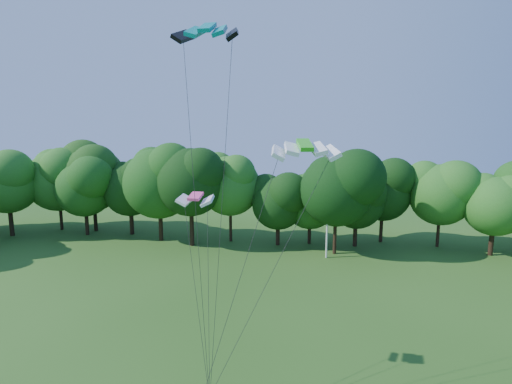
# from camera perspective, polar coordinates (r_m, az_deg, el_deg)

# --- Properties ---
(utility_pole) EXTENTS (1.61, 0.32, 8.10)m
(utility_pole) POSITION_cam_1_polar(r_m,az_deg,el_deg) (44.51, 10.14, -4.12)
(utility_pole) COLOR silver
(utility_pole) RESTS_ON ground
(kite_teal) EXTENTS (3.22, 1.50, 0.77)m
(kite_teal) POSITION_cam_1_polar(r_m,az_deg,el_deg) (21.53, -6.98, 22.30)
(kite_teal) COLOR #048686
(kite_teal) RESTS_ON ground
(kite_green) EXTENTS (3.17, 1.90, 0.55)m
(kite_green) POSITION_cam_1_polar(r_m,az_deg,el_deg) (18.11, 6.98, 6.69)
(kite_green) COLOR green
(kite_green) RESTS_ON ground
(kite_pink) EXTENTS (2.03, 1.06, 0.37)m
(kite_pink) POSITION_cam_1_polar(r_m,az_deg,el_deg) (21.88, -8.62, -0.60)
(kite_pink) COLOR #FF4692
(kite_pink) RESTS_ON ground
(tree_back_west) EXTENTS (9.65, 9.65, 14.04)m
(tree_back_west) POSITION_cam_1_polar(r_m,az_deg,el_deg) (58.93, -22.38, 3.13)
(tree_back_west) COLOR #352415
(tree_back_west) RESTS_ON ground
(tree_back_center) EXTENTS (8.95, 8.95, 13.02)m
(tree_back_center) POSITION_cam_1_polar(r_m,az_deg,el_deg) (45.41, 11.44, 1.19)
(tree_back_center) COLOR black
(tree_back_center) RESTS_ON ground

